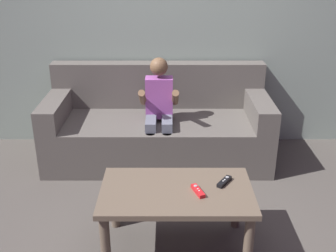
{
  "coord_description": "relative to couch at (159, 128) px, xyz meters",
  "views": [
    {
      "loc": [
        -0.04,
        -2.12,
        1.8
      ],
      "look_at": [
        -0.05,
        0.7,
        0.58
      ],
      "focal_mm": 44.05,
      "sensor_mm": 36.0,
      "label": 1
    }
  ],
  "objects": [
    {
      "name": "ground_plane",
      "position": [
        0.13,
        -1.34,
        -0.29
      ],
      "size": [
        9.27,
        9.27,
        0.0
      ],
      "primitive_type": "plane",
      "color": "#4C4742"
    },
    {
      "name": "wall_back",
      "position": [
        0.13,
        0.39,
        0.96
      ],
      "size": [
        4.63,
        0.05,
        2.5
      ],
      "primitive_type": "cube",
      "color": "gray",
      "rests_on": "ground"
    },
    {
      "name": "couch",
      "position": [
        0.0,
        0.0,
        0.0
      ],
      "size": [
        1.98,
        0.8,
        0.83
      ],
      "color": "#56514C",
      "rests_on": "ground"
    },
    {
      "name": "person_seated_on_couch",
      "position": [
        0.02,
        -0.18,
        0.26
      ],
      "size": [
        0.33,
        0.4,
        0.97
      ],
      "color": "slate",
      "rests_on": "ground"
    },
    {
      "name": "coffee_table",
      "position": [
        0.15,
        -1.29,
        0.08
      ],
      "size": [
        0.94,
        0.55,
        0.44
      ],
      "color": "brown",
      "rests_on": "ground"
    },
    {
      "name": "game_remote_black_near_edge",
      "position": [
        0.45,
        -1.21,
        0.16
      ],
      "size": [
        0.11,
        0.14,
        0.03
      ],
      "color": "black",
      "rests_on": "coffee_table"
    },
    {
      "name": "game_remote_red_center",
      "position": [
        0.27,
        -1.32,
        0.16
      ],
      "size": [
        0.08,
        0.14,
        0.03
      ],
      "color": "red",
      "rests_on": "coffee_table"
    }
  ]
}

